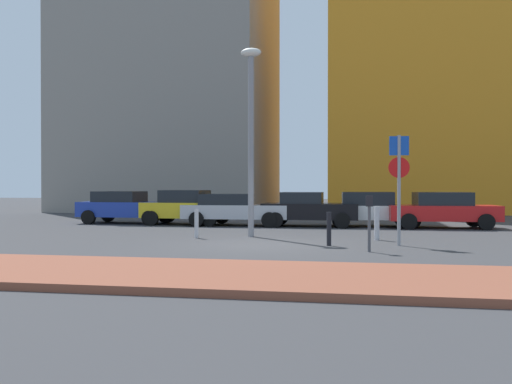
# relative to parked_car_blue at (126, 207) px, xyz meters

# --- Properties ---
(ground_plane) EXTENTS (120.00, 120.00, 0.00)m
(ground_plane) POSITION_rel_parked_car_blue_xyz_m (7.76, -8.08, -0.78)
(ground_plane) COLOR #38383A
(sidewalk_brick) EXTENTS (40.00, 3.36, 0.14)m
(sidewalk_brick) POSITION_rel_parked_car_blue_xyz_m (7.76, -14.01, -0.71)
(sidewalk_brick) COLOR brown
(sidewalk_brick) RESTS_ON ground
(parked_car_blue) EXTENTS (4.38, 2.19, 1.48)m
(parked_car_blue) POSITION_rel_parked_car_blue_xyz_m (0.00, 0.00, 0.00)
(parked_car_blue) COLOR #1E389E
(parked_car_blue) RESTS_ON ground
(parked_car_yellow) EXTENTS (4.01, 2.23, 1.54)m
(parked_car_yellow) POSITION_rel_parked_car_blue_xyz_m (3.02, -0.28, 0.02)
(parked_car_yellow) COLOR gold
(parked_car_yellow) RESTS_ON ground
(parked_car_silver) EXTENTS (4.60, 1.96, 1.38)m
(parked_car_silver) POSITION_rel_parked_car_blue_xyz_m (5.24, -0.55, -0.04)
(parked_car_silver) COLOR #B7BABF
(parked_car_silver) RESTS_ON ground
(parked_car_black) EXTENTS (4.02, 2.04, 1.46)m
(parked_car_black) POSITION_rel_parked_car_blue_xyz_m (8.47, -0.44, -0.02)
(parked_car_black) COLOR black
(parked_car_black) RESTS_ON ground
(parked_car_white) EXTENTS (4.39, 2.13, 1.47)m
(parked_car_white) POSITION_rel_parked_car_blue_xyz_m (11.14, -0.03, -0.01)
(parked_car_white) COLOR white
(parked_car_white) RESTS_ON ground
(parked_car_red) EXTENTS (4.42, 2.18, 1.47)m
(parked_car_red) POSITION_rel_parked_car_blue_xyz_m (13.92, -0.49, -0.01)
(parked_car_red) COLOR red
(parked_car_red) RESTS_ON ground
(parking_sign_post) EXTENTS (0.60, 0.10, 3.18)m
(parking_sign_post) POSITION_rel_parked_car_blue_xyz_m (11.64, -7.54, 1.23)
(parking_sign_post) COLOR gray
(parking_sign_post) RESTS_ON ground
(parking_meter) EXTENTS (0.18, 0.14, 1.46)m
(parking_meter) POSITION_rel_parked_car_blue_xyz_m (10.76, -9.27, 0.17)
(parking_meter) COLOR #4C4C51
(parking_meter) RESTS_ON ground
(street_lamp) EXTENTS (0.70, 0.36, 6.40)m
(street_lamp) POSITION_rel_parked_car_blue_xyz_m (6.92, -5.51, 3.03)
(street_lamp) COLOR gray
(street_lamp) RESTS_ON ground
(traffic_bollard_near) EXTENTS (0.17, 0.17, 1.06)m
(traffic_bollard_near) POSITION_rel_parked_car_blue_xyz_m (11.09, -5.99, -0.24)
(traffic_bollard_near) COLOR #B7B7BC
(traffic_bollard_near) RESTS_ON ground
(traffic_bollard_mid) EXTENTS (0.14, 0.14, 0.94)m
(traffic_bollard_mid) POSITION_rel_parked_car_blue_xyz_m (5.26, -6.36, -0.30)
(traffic_bollard_mid) COLOR #B7B7BC
(traffic_bollard_mid) RESTS_ON ground
(traffic_bollard_far) EXTENTS (0.13, 0.13, 0.97)m
(traffic_bollard_far) POSITION_rel_parked_car_blue_xyz_m (9.66, -7.96, -0.29)
(traffic_bollard_far) COLOR black
(traffic_bollard_far) RESTS_ON ground
(building_under_construction) EXTENTS (13.84, 13.67, 21.92)m
(building_under_construction) POSITION_rel_parked_car_blue_xyz_m (-2.77, 15.63, 10.19)
(building_under_construction) COLOR gray
(building_under_construction) RESTS_ON ground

